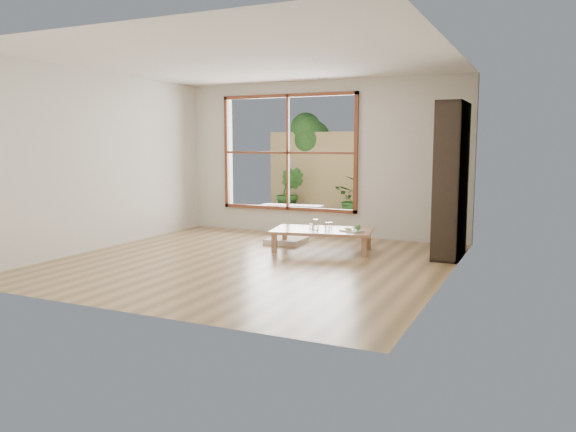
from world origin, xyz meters
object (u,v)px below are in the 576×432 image
Objects in this scene: low_table at (322,232)px; bookshelf at (451,181)px; food_tray at (353,230)px; garden_bench at (292,208)px.

bookshelf is (1.75, 0.30, 0.78)m from low_table.
bookshelf is 1.51m from food_tray.
bookshelf is 1.75× the size of garden_bench.
food_tray is at bearing -54.93° from garden_bench.
low_table is 2.58m from garden_bench.
garden_bench is (-1.46, 2.12, 0.06)m from low_table.
food_tray is (0.47, 0.01, 0.06)m from low_table.
garden_bench is (-1.92, 2.11, 0.00)m from food_tray.
garden_bench is (-3.21, 1.82, -0.72)m from bookshelf.
food_tray is at bearing -10.36° from low_table.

